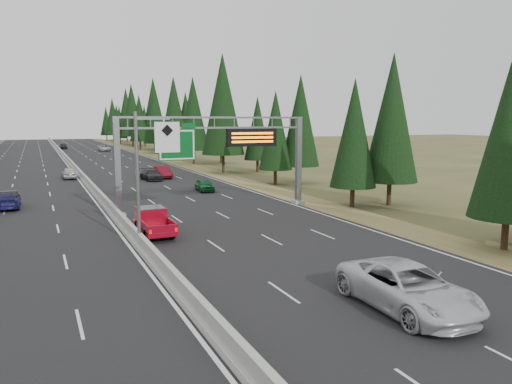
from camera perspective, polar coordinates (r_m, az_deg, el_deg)
road at (r=84.81m, az=-20.19°, el=2.61°), size 32.00×260.00×0.08m
shoulder_right at (r=87.76m, az=-8.51°, el=3.19°), size 3.60×260.00×0.06m
median_barrier at (r=84.77m, az=-20.20°, el=2.86°), size 0.70×260.00×0.85m
sign_gantry at (r=41.78m, az=-3.85°, el=5.02°), size 16.75×0.98×7.80m
hov_sign_pole at (r=30.01m, az=-12.32°, el=2.56°), size 2.80×0.50×8.00m
tree_row_right at (r=89.82m, az=-6.39°, el=8.94°), size 11.45×241.41×18.62m
silver_minivan at (r=21.04m, az=16.90°, el=-10.39°), size 3.13×6.63×1.83m
red_pickup at (r=33.94m, az=-11.75°, el=-3.09°), size 1.88×5.27×1.72m
car_ahead_green at (r=53.44m, az=-5.91°, el=0.80°), size 1.81×3.91×1.30m
car_ahead_dkred at (r=66.44m, az=-10.61°, el=2.27°), size 1.75×4.79×1.57m
car_ahead_dkgrey at (r=64.24m, az=-11.90°, el=1.95°), size 2.34×4.89×1.38m
car_ahead_white at (r=128.02m, az=-16.95°, el=4.83°), size 2.49×5.35×1.48m
car_ahead_far at (r=140.98m, az=-21.17°, el=4.93°), size 1.85×4.54×1.54m
car_onc_near at (r=47.94m, az=-26.51°, el=-0.75°), size 1.76×4.61×1.50m
car_onc_blue at (r=47.70m, az=-26.49°, el=-0.85°), size 1.97×4.82×1.40m
car_onc_white at (r=68.91m, az=-20.57°, el=2.06°), size 1.79×4.38×1.49m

